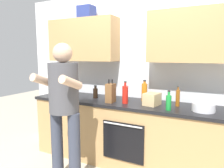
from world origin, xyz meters
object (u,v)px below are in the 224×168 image
(person_standing, at_px, (64,103))
(bottle_hotsauce, at_px, (125,94))
(bottle_soy, at_px, (95,93))
(knife_block, at_px, (111,93))
(cup_ceramic, at_px, (65,92))
(grocery_bag_bread, at_px, (152,99))
(bottle_soda, at_px, (169,102))
(bottle_juice, at_px, (144,92))
(mixing_bowl, at_px, (203,107))
(bottle_syrup, at_px, (178,98))
(cup_stoneware, at_px, (73,91))

(person_standing, bearing_deg, bottle_hotsauce, 55.02)
(bottle_soy, xyz_separation_m, knife_block, (0.34, -0.15, 0.05))
(cup_ceramic, relative_size, grocery_bag_bread, 0.48)
(bottle_soda, relative_size, cup_ceramic, 2.29)
(person_standing, height_order, knife_block, person_standing)
(bottle_juice, bearing_deg, cup_ceramic, -171.28)
(bottle_soda, bearing_deg, grocery_bag_bread, 147.77)
(bottle_soy, height_order, bottle_juice, bottle_juice)
(mixing_bowl, bearing_deg, knife_block, -176.16)
(person_standing, xyz_separation_m, bottle_syrup, (1.13, 0.83, 0.01))
(bottle_syrup, relative_size, grocery_bag_bread, 1.18)
(bottle_soda, bearing_deg, person_standing, -151.12)
(bottle_syrup, height_order, cup_ceramic, bottle_syrup)
(cup_ceramic, height_order, grocery_bag_bread, grocery_bag_bread)
(bottle_soda, height_order, grocery_bag_bread, bottle_soda)
(bottle_hotsauce, height_order, mixing_bowl, bottle_hotsauce)
(person_standing, xyz_separation_m, cup_ceramic, (-0.59, 0.74, -0.04))
(bottle_soda, xyz_separation_m, bottle_juice, (-0.41, 0.34, 0.04))
(person_standing, xyz_separation_m, cup_stoneware, (-0.56, 0.91, -0.04))
(bottle_syrup, xyz_separation_m, cup_ceramic, (-1.73, -0.09, -0.06))
(person_standing, bearing_deg, cup_stoneware, 121.79)
(cup_ceramic, xyz_separation_m, mixing_bowl, (2.03, -0.02, -0.00))
(cup_stoneware, height_order, cup_ceramic, same)
(bottle_soy, bearing_deg, mixing_bowl, -2.87)
(person_standing, distance_m, bottle_soda, 1.22)
(mixing_bowl, bearing_deg, person_standing, -153.42)
(person_standing, distance_m, bottle_juice, 1.14)
(bottle_syrup, xyz_separation_m, cup_stoneware, (-1.69, 0.07, -0.06))
(bottle_juice, xyz_separation_m, mixing_bowl, (0.78, -0.21, -0.08))
(knife_block, bearing_deg, bottle_hotsauce, 10.63)
(bottle_soda, distance_m, cup_ceramic, 1.67)
(person_standing, relative_size, cup_ceramic, 16.39)
(cup_ceramic, bearing_deg, bottle_syrup, 2.99)
(bottle_soy, xyz_separation_m, grocery_bag_bread, (0.89, -0.05, -0.00))
(bottle_soda, height_order, bottle_soy, bottle_soda)
(bottle_soda, height_order, mixing_bowl, bottle_soda)
(mixing_bowl, bearing_deg, bottle_syrup, 160.13)
(bottle_soda, relative_size, knife_block, 0.74)
(bottle_soda, height_order, cup_ceramic, bottle_soda)
(person_standing, distance_m, knife_block, 0.70)
(bottle_hotsauce, height_order, grocery_bag_bread, bottle_hotsauce)
(bottle_hotsauce, relative_size, knife_block, 0.94)
(bottle_soda, bearing_deg, bottle_juice, 139.98)
(bottle_soy, bearing_deg, cup_ceramic, -174.23)
(bottle_juice, bearing_deg, knife_block, -142.82)
(bottle_soy, relative_size, bottle_syrup, 0.76)
(bottle_juice, height_order, cup_ceramic, bottle_juice)
(bottle_syrup, xyz_separation_m, knife_block, (-0.86, -0.19, 0.02))
(bottle_syrup, bearing_deg, mixing_bowl, -19.87)
(person_standing, height_order, bottle_soda, person_standing)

